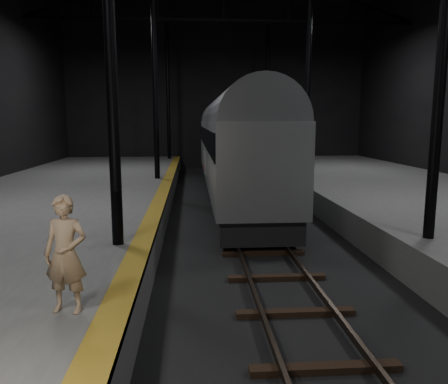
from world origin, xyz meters
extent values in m
plane|color=black|center=(0.00, 0.00, 0.00)|extent=(44.00, 44.00, 0.00)
cube|color=#535250|center=(-7.50, 0.00, 0.50)|extent=(9.00, 43.80, 1.00)
cube|color=olive|center=(-3.25, 0.00, 1.00)|extent=(0.50, 43.80, 0.01)
cube|color=#3F3328|center=(-0.72, 0.00, 0.17)|extent=(0.08, 43.00, 0.14)
cube|color=#3F3328|center=(0.72, 0.00, 0.17)|extent=(0.08, 43.00, 0.14)
cube|color=black|center=(0.00, 0.00, 0.06)|extent=(2.40, 42.00, 0.12)
cylinder|color=black|center=(-3.80, -4.00, 6.00)|extent=(0.26, 0.26, 10.00)
cylinder|color=black|center=(3.80, -4.00, 6.00)|extent=(0.26, 0.26, 10.00)
cylinder|color=black|center=(-3.80, 8.00, 6.00)|extent=(0.26, 0.26, 10.00)
cylinder|color=black|center=(3.80, 8.00, 6.00)|extent=(0.26, 0.26, 10.00)
cylinder|color=black|center=(-3.80, 20.00, 6.00)|extent=(0.26, 0.26, 10.00)
cylinder|color=black|center=(3.80, 20.00, 6.00)|extent=(0.26, 0.26, 10.00)
cube|color=black|center=(0.00, 14.00, 10.00)|extent=(23.60, 0.15, 0.18)
cube|color=#A7ABB0|center=(0.00, 7.37, 2.43)|extent=(2.77, 19.07, 2.86)
cube|color=black|center=(0.00, 7.37, 0.64)|extent=(2.53, 18.69, 0.81)
cube|color=black|center=(0.00, 7.37, 3.10)|extent=(2.82, 18.79, 0.86)
cylinder|color=slate|center=(0.00, 7.37, 3.86)|extent=(2.71, 18.88, 2.71)
cube|color=black|center=(0.00, 0.70, 0.29)|extent=(1.72, 2.10, 0.33)
cube|color=black|center=(0.00, 14.05, 0.29)|extent=(1.72, 2.10, 0.33)
cube|color=silver|center=(-1.41, 6.42, 1.86)|extent=(0.04, 0.72, 1.00)
cube|color=silver|center=(-1.41, 7.56, 1.86)|extent=(0.04, 0.72, 1.00)
cylinder|color=red|center=(-1.43, 6.59, 1.62)|extent=(0.03, 0.25, 0.25)
cylinder|color=red|center=(-1.43, 7.74, 1.62)|extent=(0.03, 0.25, 0.25)
imported|color=#A28363|center=(-3.94, -7.69, 1.90)|extent=(0.71, 0.53, 1.79)
camera|label=1|loc=(-2.04, -14.12, 3.86)|focal=35.00mm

